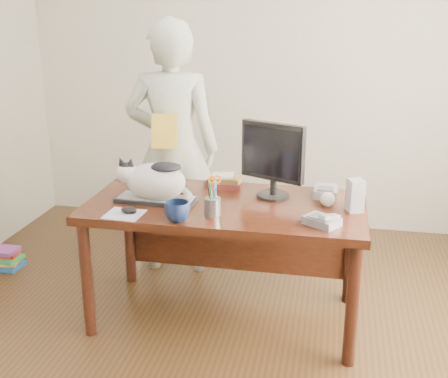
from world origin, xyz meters
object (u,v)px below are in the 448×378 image
monitor (273,156)px  speaker (355,195)px  person (173,149)px  book_pile_b (5,258)px  mouse (129,210)px  phone (323,220)px  pen_cup (213,204)px  baseball (327,199)px  cat (153,180)px  book_stack (225,181)px  keyboard (157,199)px  coffee_mug (177,212)px  calculator (326,192)px  desk (228,222)px

monitor → speaker: 0.52m
person → book_pile_b: (-1.22, -0.28, -0.81)m
mouse → phone: 1.05m
pen_cup → baseball: (0.61, 0.26, -0.02)m
mouse → baseball: baseball is taller
monitor → speaker: monitor is taller
cat → book_stack: 0.51m
keyboard → phone: 0.98m
phone → mouse: bearing=-144.6°
mouse → book_stack: bearing=56.7°
keyboard → monitor: bearing=20.2°
keyboard → cat: 0.12m
cat → phone: size_ratio=2.17×
coffee_mug → calculator: coffee_mug is taller
phone → book_stack: bearing=172.5°
phone → keyboard: bearing=-157.5°
speaker → person: (-1.22, 0.62, 0.04)m
cat → monitor: (0.66, 0.20, 0.12)m
desk → baseball: (0.58, -0.02, 0.19)m
keyboard → calculator: 1.01m
keyboard → monitor: size_ratio=1.05×
mouse → person: (-0.01, 0.90, 0.11)m
desk → book_stack: bearing=106.6°
keyboard → book_pile_b: (-1.32, 0.41, -0.69)m
desk → speaker: speaker is taller
cat → person: size_ratio=0.26×
mouse → baseball: (1.06, 0.34, 0.02)m
coffee_mug → baseball: 0.86m
pen_cup → coffee_mug: size_ratio=1.68×
speaker → keyboard: bearing=162.4°
desk → book_stack: (-0.07, 0.22, 0.18)m
coffee_mug → baseball: (0.77, 0.39, -0.01)m
coffee_mug → book_stack: 0.64m
keyboard → coffee_mug: coffee_mug is taller
desk → book_pile_b: (-1.72, 0.27, -0.53)m
speaker → monitor: bearing=143.3°
coffee_mug → person: 1.01m
keyboard → speaker: bearing=6.5°
cat → mouse: (-0.07, -0.22, -0.11)m
pen_cup → mouse: bearing=-171.2°
desk → calculator: (0.56, 0.16, 0.17)m
desk → monitor: 0.48m
baseball → person: 1.22m
person → cat: bearing=89.6°
pen_cup → speaker: (0.76, 0.22, 0.03)m
book_stack → person: person is taller
pen_cup → baseball: pen_cup is taller
monitor → phone: bearing=-26.9°
coffee_mug → person: bearing=107.6°
baseball → speaker: bearing=-17.2°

